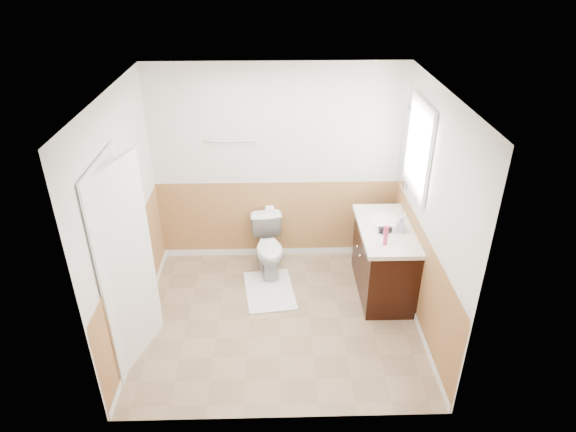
{
  "coord_description": "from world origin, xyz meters",
  "views": [
    {
      "loc": [
        -0.02,
        -4.26,
        3.64
      ],
      "look_at": [
        0.1,
        0.25,
        1.15
      ],
      "focal_mm": 31.16,
      "sensor_mm": 36.0,
      "label": 1
    }
  ],
  "objects_px": {
    "soap_dispenser": "(401,223)",
    "bath_mat": "(269,290)",
    "toilet": "(269,247)",
    "lotion_bottle": "(386,235)",
    "vanity_cabinet": "(384,262)"
  },
  "relations": [
    {
      "from": "soap_dispenser",
      "to": "bath_mat",
      "type": "bearing_deg",
      "value": 176.69
    },
    {
      "from": "bath_mat",
      "to": "soap_dispenser",
      "type": "bearing_deg",
      "value": -3.31
    },
    {
      "from": "toilet",
      "to": "lotion_bottle",
      "type": "relative_size",
      "value": 3.14
    },
    {
      "from": "toilet",
      "to": "soap_dispenser",
      "type": "distance_m",
      "value": 1.65
    },
    {
      "from": "toilet",
      "to": "vanity_cabinet",
      "type": "height_order",
      "value": "vanity_cabinet"
    },
    {
      "from": "lotion_bottle",
      "to": "soap_dispenser",
      "type": "distance_m",
      "value": 0.34
    },
    {
      "from": "vanity_cabinet",
      "to": "lotion_bottle",
      "type": "bearing_deg",
      "value": -106.51
    },
    {
      "from": "lotion_bottle",
      "to": "soap_dispenser",
      "type": "bearing_deg",
      "value": 49.27
    },
    {
      "from": "vanity_cabinet",
      "to": "bath_mat",
      "type": "bearing_deg",
      "value": 179.92
    },
    {
      "from": "vanity_cabinet",
      "to": "soap_dispenser",
      "type": "height_order",
      "value": "soap_dispenser"
    },
    {
      "from": "toilet",
      "to": "bath_mat",
      "type": "xyz_separation_m",
      "value": [
        0.0,
        -0.42,
        -0.34
      ]
    },
    {
      "from": "toilet",
      "to": "vanity_cabinet",
      "type": "bearing_deg",
      "value": -25.25
    },
    {
      "from": "toilet",
      "to": "lotion_bottle",
      "type": "xyz_separation_m",
      "value": [
        1.23,
        -0.76,
        0.61
      ]
    },
    {
      "from": "bath_mat",
      "to": "soap_dispenser",
      "type": "relative_size",
      "value": 3.95
    },
    {
      "from": "vanity_cabinet",
      "to": "lotion_bottle",
      "type": "height_order",
      "value": "lotion_bottle"
    }
  ]
}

